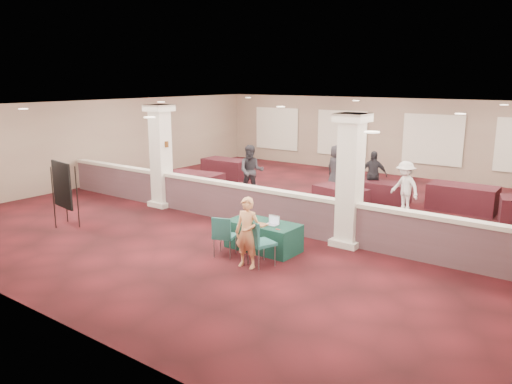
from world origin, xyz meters
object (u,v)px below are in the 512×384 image
Objects in this scene: far_table_back_left at (226,169)px; far_table_back_right at (462,198)px; attendee_a at (251,171)px; easel_board at (62,186)px; far_table_back_center at (384,192)px; near_table at (263,236)px; attendee_c at (373,175)px; conf_chair_side at (223,233)px; attendee_b at (405,187)px; far_table_front_center at (340,198)px; attendee_d at (336,168)px; woman at (247,233)px; far_table_front_left at (196,184)px; conf_chair_main at (258,239)px.

far_table_back_left is 0.97× the size of far_table_back_right.
attendee_a is (-6.33, -2.37, 0.49)m from far_table_back_right.
far_table_back_center is at bearing 61.84° from easel_board.
near_table is 6.37m from attendee_c.
conf_chair_side is 0.49× the size of far_table_back_left.
near_table is 5.52m from attendee_b.
conf_chair_side is at bearing 17.44° from easel_board.
far_table_front_center is at bearing 70.02° from conf_chair_side.
attendee_c reaches higher than conf_chair_side.
attendee_a reaches higher than conf_chair_side.
far_table_back_right is 4.44m from attendee_d.
conf_chair_side is at bearing -113.81° from far_table_back_right.
near_table is 0.96× the size of easel_board.
far_table_back_left is at bearing 124.74° from woman.
far_table_front_left is at bearing -165.78° from far_table_front_center.
easel_board is 1.15× the size of attendee_b.
attendee_d reaches higher than woman.
far_table_front_left is (-5.28, 3.30, 0.06)m from near_table.
attendee_b is (7.76, -0.90, 0.39)m from far_table_back_left.
attendee_a reaches higher than far_table_front_left.
conf_chair_side is 0.56× the size of far_table_front_center.
attendee_a reaches higher than near_table.
far_table_back_right is (2.38, 0.33, 0.08)m from far_table_back_center.
far_table_front_left is 0.97× the size of far_table_back_right.
far_table_back_center is (5.75, 2.90, -0.06)m from far_table_front_left.
woman reaches higher than conf_chair_side.
easel_board reaches higher than attendee_d.
far_table_back_left is at bearing 164.73° from far_table_front_center.
attendee_d is (-2.09, 7.62, 0.23)m from conf_chair_main.
far_table_back_right is (9.14, 0.33, 0.01)m from far_table_back_left.
conf_chair_main is at bearing 43.09° from woman.
woman is 0.86× the size of attendee_a.
easel_board is 9.25m from attendee_d.
near_table is 1.08× the size of far_table_back_center.
attendee_d reaches higher than far_table_back_right.
attendee_b reaches higher than far_table_front_left.
attendee_b is at bearing -6.59° from far_table_back_left.
far_table_front_center is at bearing 94.18° from near_table.
conf_chair_main is 5.57m from far_table_front_center.
far_table_front_left is at bearing 163.92° from conf_chair_main.
far_table_back_right is 6.77m from attendee_a.
far_table_front_left is 6.09m from attendee_c.
easel_board is 0.93× the size of far_table_back_left.
far_table_front_left is 0.99× the size of far_table_back_left.
attendee_b is (6.75, 2.00, 0.40)m from far_table_front_left.
conf_chair_main is 0.52× the size of far_table_back_right.
conf_chair_main is at bearing -107.25° from far_table_back_right.
attendee_a is at bearing -144.33° from attendee_b.
near_table is 8.83m from far_table_back_left.
conf_chair_main is 0.64× the size of far_table_back_center.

